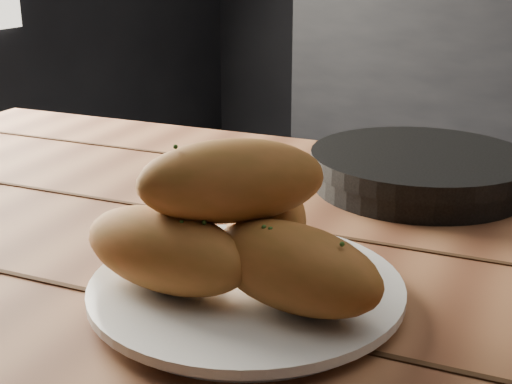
% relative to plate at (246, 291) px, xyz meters
% --- Properties ---
extents(plate, '(0.26, 0.26, 0.02)m').
position_rel_plate_xyz_m(plate, '(0.00, 0.00, 0.00)').
color(plate, silver).
rests_on(plate, table).
extents(bread_rolls, '(0.27, 0.22, 0.12)m').
position_rel_plate_xyz_m(bread_rolls, '(-0.01, -0.00, 0.06)').
color(bread_rolls, '#A15B2C').
rests_on(bread_rolls, plate).
extents(skillet, '(0.39, 0.26, 0.05)m').
position_rel_plate_xyz_m(skillet, '(0.07, 0.35, 0.01)').
color(skillet, black).
rests_on(skillet, table).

